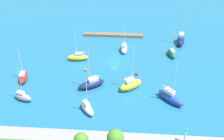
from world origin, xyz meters
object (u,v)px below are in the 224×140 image
at_px(sailboat_blue_inner_mooring, 171,97).
at_px(sailboat_red_center_basin, 23,76).
at_px(sailboat_navy_near_pier, 91,84).
at_px(sailboat_yellow_west_end, 131,85).
at_px(sailboat_white_east_end, 124,48).
at_px(park_tree_east, 115,138).
at_px(sailboat_navy_lone_south, 181,40).
at_px(sailboat_white_far_south, 87,108).
at_px(sailboat_green_off_beacon, 172,53).
at_px(harbor_beacon, 186,134).
at_px(mooring_buoy_red, 137,74).
at_px(sailboat_gray_far_north, 23,97).
at_px(pier_dock, 113,35).
at_px(mooring_buoy_orange, 86,70).
at_px(park_tree_mideast, 81,140).
at_px(sailboat_yellow_by_breakwater, 78,57).

bearing_deg(sailboat_blue_inner_mooring, sailboat_red_center_basin, -144.63).
bearing_deg(sailboat_navy_near_pier, sailboat_yellow_west_end, 149.87).
height_order(sailboat_blue_inner_mooring, sailboat_white_east_end, sailboat_blue_inner_mooring).
bearing_deg(park_tree_east, sailboat_navy_lone_south, -111.72).
relative_size(sailboat_navy_lone_south, sailboat_white_far_south, 1.45).
bearing_deg(sailboat_green_off_beacon, sailboat_white_far_south, 127.13).
relative_size(harbor_beacon, sailboat_green_off_beacon, 0.41).
relative_size(sailboat_green_off_beacon, sailboat_navy_near_pier, 0.73).
height_order(sailboat_green_off_beacon, sailboat_navy_near_pier, sailboat_navy_near_pier).
bearing_deg(sailboat_yellow_west_end, sailboat_navy_lone_south, 21.94).
bearing_deg(mooring_buoy_red, sailboat_navy_lone_south, -126.68).
height_order(sailboat_gray_far_north, sailboat_blue_inner_mooring, sailboat_blue_inner_mooring).
bearing_deg(sailboat_navy_lone_south, harbor_beacon, 3.82).
relative_size(pier_dock, sailboat_white_far_south, 2.26).
bearing_deg(mooring_buoy_orange, sailboat_gray_far_north, 46.44).
bearing_deg(sailboat_yellow_west_end, park_tree_east, -133.47).
height_order(sailboat_gray_far_north, sailboat_red_center_basin, sailboat_gray_far_north).
bearing_deg(sailboat_blue_inner_mooring, sailboat_navy_near_pier, -147.32).
bearing_deg(park_tree_east, park_tree_mideast, 8.76).
bearing_deg(sailboat_blue_inner_mooring, mooring_buoy_red, 171.74).
height_order(park_tree_mideast, sailboat_blue_inner_mooring, sailboat_blue_inner_mooring).
bearing_deg(sailboat_navy_near_pier, sailboat_white_far_south, 62.04).
height_order(pier_dock, sailboat_gray_far_north, sailboat_gray_far_north).
height_order(park_tree_mideast, park_tree_east, park_tree_east).
distance_m(sailboat_red_center_basin, sailboat_white_east_end, 32.99).
bearing_deg(harbor_beacon, park_tree_mideast, 11.67).
bearing_deg(sailboat_white_far_south, mooring_buoy_orange, 154.72).
height_order(sailboat_white_far_south, sailboat_blue_inner_mooring, sailboat_blue_inner_mooring).
bearing_deg(sailboat_navy_lone_south, sailboat_white_far_south, -25.63).
height_order(park_tree_mideast, mooring_buoy_red, park_tree_mideast).
distance_m(park_tree_mideast, sailboat_green_off_beacon, 46.90).
bearing_deg(sailboat_yellow_west_end, mooring_buoy_orange, 113.21).
distance_m(sailboat_green_off_beacon, mooring_buoy_orange, 28.06).
bearing_deg(park_tree_east, pier_dock, -85.79).
relative_size(park_tree_mideast, sailboat_gray_far_north, 0.51).
height_order(harbor_beacon, sailboat_green_off_beacon, sailboat_green_off_beacon).
distance_m(park_tree_mideast, sailboat_white_east_end, 44.27).
relative_size(harbor_beacon, mooring_buoy_red, 4.17).
relative_size(park_tree_mideast, park_tree_east, 0.95).
distance_m(park_tree_east, sailboat_yellow_by_breakwater, 38.42).
xyz_separation_m(sailboat_navy_lone_south, sailboat_white_far_south, (26.95, 36.57, -0.39)).
distance_m(harbor_beacon, sailboat_navy_near_pier, 28.80).
xyz_separation_m(sailboat_green_off_beacon, sailboat_red_center_basin, (42.61, 16.04, 0.05)).
relative_size(park_tree_east, sailboat_yellow_by_breakwater, 0.52).
bearing_deg(sailboat_red_center_basin, sailboat_blue_inner_mooring, -111.08).
height_order(park_tree_east, sailboat_yellow_west_end, sailboat_yellow_west_end).
height_order(sailboat_white_far_south, sailboat_navy_near_pier, sailboat_navy_near_pier).
relative_size(sailboat_yellow_by_breakwater, sailboat_white_east_end, 1.06).
bearing_deg(park_tree_mideast, mooring_buoy_orange, -82.41).
xyz_separation_m(park_tree_east, sailboat_navy_lone_south, (-19.52, -49.00, -3.56)).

